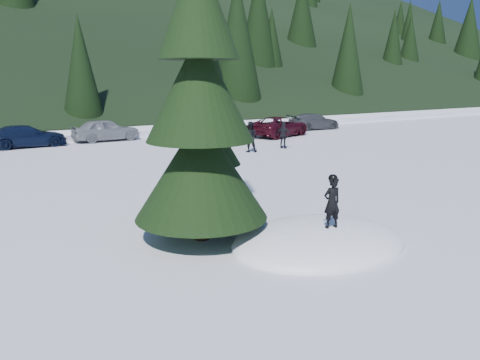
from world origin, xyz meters
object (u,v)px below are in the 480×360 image
adult_1 (284,135)px  car_4 (106,130)px  car_7 (314,121)px  car_6 (279,126)px  car_3 (26,136)px  spruce_tall (200,102)px  spruce_short (209,144)px  child_skier (332,203)px  adult_0 (250,137)px  car_5 (221,129)px

adult_1 → car_4: size_ratio=0.36×
adult_1 → car_7: 10.77m
adult_1 → car_7: adult_1 is taller
car_6 → car_7: car_6 is taller
car_3 → spruce_tall: bearing=-179.0°
spruce_short → car_7: size_ratio=1.25×
child_skier → adult_0: child_skier is taller
spruce_tall → spruce_short: spruce_tall is taller
spruce_short → adult_1: bearing=43.6°
adult_1 → car_6: bearing=-61.5°
spruce_short → car_5: size_ratio=1.28×
car_5 → child_skier: bearing=147.8°
car_3 → car_4: (4.69, 0.26, 0.07)m
spruce_short → adult_1: 14.08m
child_skier → car_6: bearing=-115.3°
adult_1 → car_5: adult_1 is taller
adult_1 → car_3: 14.77m
child_skier → car_7: child_skier is taller
spruce_tall → spruce_short: bearing=54.5°
spruce_short → adult_0: spruce_short is taller
adult_1 → car_4: 11.44m
spruce_short → car_7: bearing=41.8°
adult_0 → car_4: (-5.11, 8.74, -0.11)m
car_3 → car_7: (20.45, -1.60, -0.01)m
adult_0 → car_6: bearing=-108.1°
spruce_tall → car_7: bearing=42.6°
child_skier → car_7: 26.42m
spruce_tall → car_6: spruce_tall is taller
spruce_tall → adult_1: bearing=44.8°
spruce_short → car_3: spruce_short is taller
car_3 → car_4: bearing=-88.7°
car_5 → spruce_tall: bearing=139.2°
spruce_short → child_skier: spruce_short is taller
adult_0 → car_3: 12.96m
spruce_short → adult_1: (10.15, 9.66, -1.35)m
child_skier → adult_1: (8.91, 13.19, -0.32)m
car_3 → car_4: car_4 is taller
car_4 → car_5: (6.49, -3.35, -0.02)m
car_3 → car_4: size_ratio=1.05×
spruce_tall → child_skier: (2.25, -2.13, -2.25)m
adult_0 → car_3: size_ratio=0.38×
adult_1 → car_3: bearing=28.6°
car_7 → adult_1: bearing=132.6°
car_5 → adult_0: bearing=156.7°
child_skier → car_3: 21.87m
spruce_tall → adult_0: size_ratio=5.25×
adult_1 → car_5: bearing=-16.5°
adult_1 → car_7: size_ratio=0.35×
child_skier → car_4: size_ratio=0.29×
child_skier → adult_1: size_ratio=0.78×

